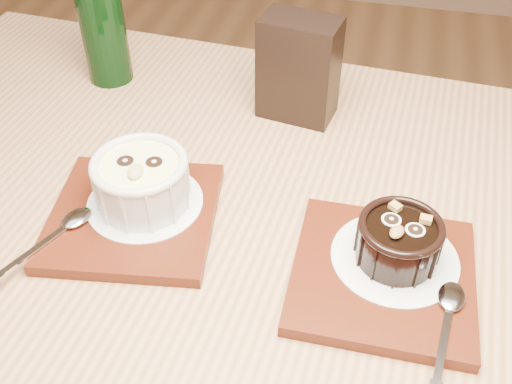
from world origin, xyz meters
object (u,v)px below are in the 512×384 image
at_px(green_bottle, 102,20).
at_px(tray_right, 382,276).
at_px(table, 262,291).
at_px(ramekin_dark, 399,239).
at_px(condiment_stand, 299,69).
at_px(ramekin_white, 141,180).
at_px(tray_left, 133,216).

bearing_deg(green_bottle, tray_right, -35.29).
distance_m(table, tray_right, 0.17).
bearing_deg(green_bottle, table, -42.76).
distance_m(ramekin_dark, condiment_stand, 0.30).
bearing_deg(ramekin_dark, condiment_stand, 141.07).
relative_size(ramekin_white, green_bottle, 0.44).
bearing_deg(ramekin_white, condiment_stand, 51.17).
relative_size(ramekin_white, tray_right, 0.59).
height_order(table, tray_left, tray_left).
bearing_deg(table, condiment_stand, 92.01).
bearing_deg(green_bottle, condiment_stand, -5.53).
height_order(ramekin_white, green_bottle, green_bottle).
relative_size(tray_right, ramekin_dark, 2.12).
xyz_separation_m(ramekin_dark, green_bottle, (-0.44, 0.28, 0.05)).
bearing_deg(ramekin_white, tray_left, -128.78).
bearing_deg(ramekin_white, table, -14.23).
height_order(table, condiment_stand, condiment_stand).
xyz_separation_m(tray_left, ramekin_white, (0.01, 0.02, 0.04)).
bearing_deg(table, tray_left, -177.49).
distance_m(tray_left, green_bottle, 0.33).
relative_size(tray_left, green_bottle, 0.75).
bearing_deg(tray_right, green_bottle, 144.71).
distance_m(tray_right, green_bottle, 0.53).
bearing_deg(tray_left, green_bottle, 118.10).
relative_size(condiment_stand, green_bottle, 0.58).
relative_size(ramekin_dark, green_bottle, 0.35).
bearing_deg(condiment_stand, tray_left, -118.64).
bearing_deg(tray_left, condiment_stand, 61.36).
bearing_deg(tray_left, ramekin_white, 61.41).
relative_size(table, ramekin_dark, 14.76).
xyz_separation_m(ramekin_dark, condiment_stand, (-0.15, 0.26, 0.03)).
xyz_separation_m(ramekin_white, green_bottle, (-0.16, 0.26, 0.04)).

